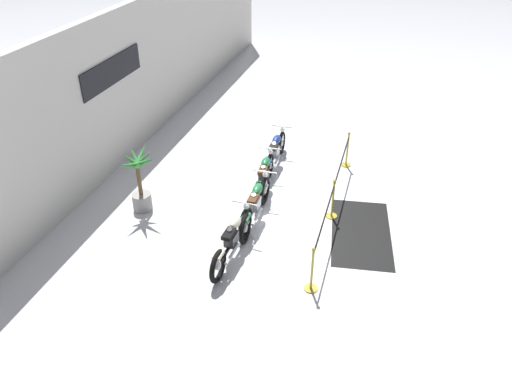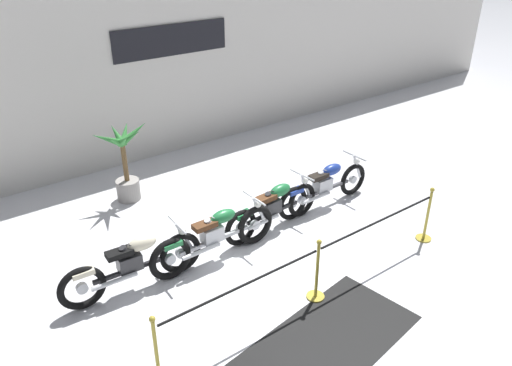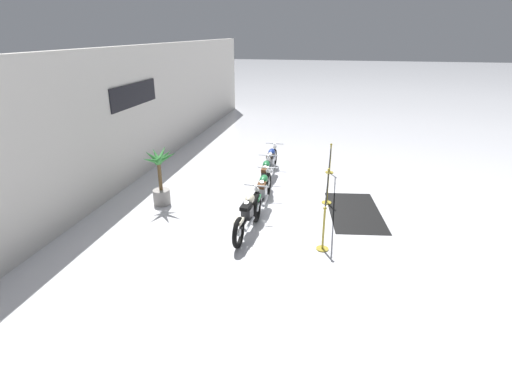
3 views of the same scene
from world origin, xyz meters
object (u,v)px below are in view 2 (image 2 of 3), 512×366
motorcycle_cream_0 (134,264)px  stanchion_mid_left (317,278)px  motorcycle_blue_3 (325,185)px  stanchion_mid_right (426,222)px  motorcycle_green_2 (273,207)px  potted_palm_left_of_row (125,164)px  stanchion_far_left (257,292)px  motorcycle_green_1 (215,236)px  floor_banner (329,340)px

motorcycle_cream_0 → stanchion_mid_left: (2.11, -1.84, -0.11)m
motorcycle_blue_3 → motorcycle_cream_0: bearing=-178.2°
motorcycle_cream_0 → stanchion_mid_right: bearing=-21.0°
motorcycle_blue_3 → stanchion_mid_right: bearing=-72.4°
motorcycle_green_2 → potted_palm_left_of_row: 3.18m
motorcycle_green_2 → potted_palm_left_of_row: (-1.69, 2.67, 0.36)m
motorcycle_green_2 → stanchion_mid_left: (-0.67, -1.90, -0.11)m
motorcycle_blue_3 → stanchion_mid_left: stanchion_mid_left is taller
stanchion_mid_left → motorcycle_cream_0: bearing=139.0°
motorcycle_green_2 → stanchion_mid_right: size_ratio=2.09×
stanchion_mid_right → stanchion_far_left: bearing=-180.0°
motorcycle_green_1 → motorcycle_green_2: bearing=6.7°
motorcycle_blue_3 → floor_banner: bearing=-132.4°
motorcycle_blue_3 → potted_palm_left_of_row: size_ratio=1.40×
motorcycle_green_1 → stanchion_mid_right: (3.36, -1.74, -0.11)m
stanchion_far_left → stanchion_mid_left: 1.15m
potted_palm_left_of_row → stanchion_mid_right: 5.88m
motorcycle_green_2 → stanchion_far_left: 2.62m
motorcycle_green_1 → stanchion_mid_right: stanchion_mid_right is taller
motorcycle_green_1 → potted_palm_left_of_row: potted_palm_left_of_row is taller
potted_palm_left_of_row → floor_banner: bearing=-84.1°
motorcycle_green_1 → motorcycle_cream_0: bearing=176.1°
motorcycle_green_1 → motorcycle_green_2: size_ratio=1.09×
motorcycle_green_2 → motorcycle_green_1: bearing=-173.3°
motorcycle_blue_3 → stanchion_far_left: size_ratio=0.44×
motorcycle_blue_3 → stanchion_mid_left: bearing=-136.1°
motorcycle_green_2 → floor_banner: size_ratio=0.83×
stanchion_mid_left → stanchion_mid_right: same height
motorcycle_green_2 → floor_banner: motorcycle_green_2 is taller
motorcycle_blue_3 → stanchion_mid_right: 2.07m
motorcycle_green_1 → motorcycle_green_2: 1.37m
motorcycle_blue_3 → potted_palm_left_of_row: bearing=139.5°
motorcycle_green_1 → stanchion_mid_right: bearing=-27.4°
stanchion_far_left → stanchion_mid_left: bearing=0.0°
potted_palm_left_of_row → stanchion_mid_right: size_ratio=1.59×
motorcycle_blue_3 → stanchion_mid_left: (-2.04, -1.97, -0.11)m
potted_palm_left_of_row → stanchion_far_left: potted_palm_left_of_row is taller
floor_banner → stanchion_mid_left: bearing=51.3°
stanchion_far_left → stanchion_mid_left: (1.11, 0.00, -0.30)m
potted_palm_left_of_row → stanchion_mid_right: bearing=-51.2°
motorcycle_cream_0 → floor_banner: bearing=-57.7°
floor_banner → potted_palm_left_of_row: bearing=87.9°
motorcycle_cream_0 → motorcycle_blue_3: size_ratio=0.98×
potted_palm_left_of_row → stanchion_mid_left: (1.01, -4.57, -0.46)m
stanchion_mid_left → floor_banner: stanchion_mid_left is taller
motorcycle_green_1 → floor_banner: (0.23, -2.51, -0.47)m
stanchion_far_left → motorcycle_green_1: bearing=76.3°
potted_palm_left_of_row → stanchion_far_left: size_ratio=0.31×
motorcycle_cream_0 → potted_palm_left_of_row: potted_palm_left_of_row is taller
motorcycle_cream_0 → motorcycle_green_1: size_ratio=0.96×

